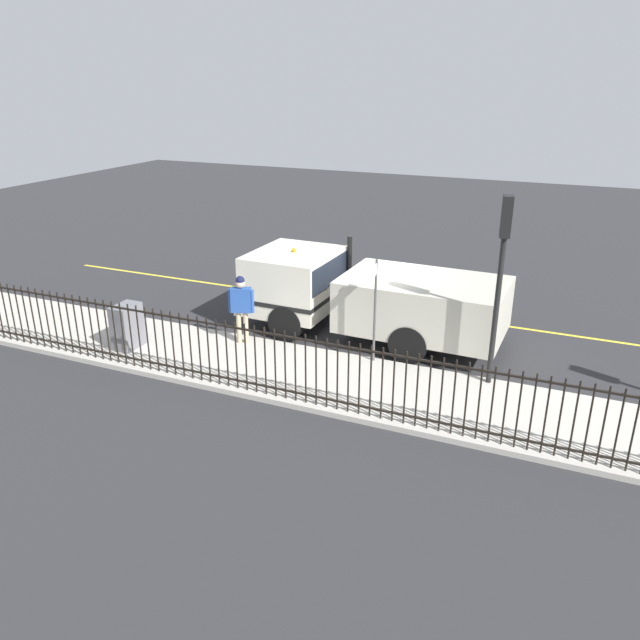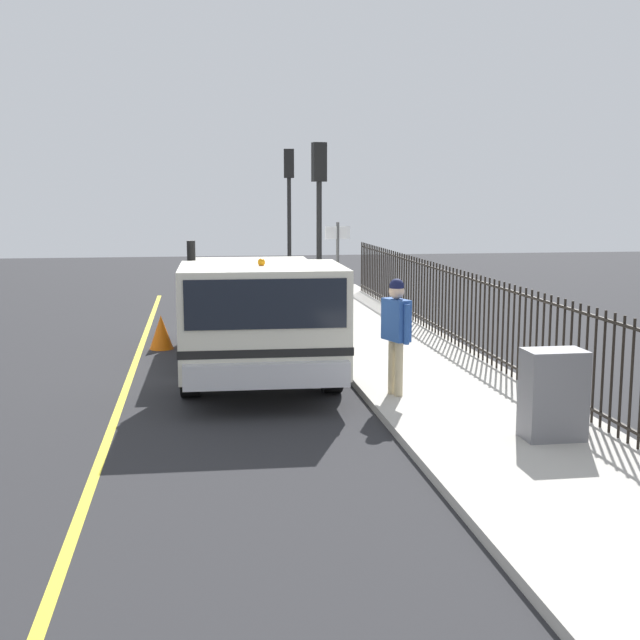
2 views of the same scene
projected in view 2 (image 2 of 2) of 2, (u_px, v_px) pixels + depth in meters
ground_plane at (239, 372)px, 14.67m from camera, size 57.28×57.28×0.00m
sidewalk_slab at (414, 363)px, 15.14m from camera, size 2.86×26.04×0.12m
lane_marking at (131, 375)px, 14.39m from camera, size 0.12×23.43×0.01m
work_truck at (256, 306)px, 14.34m from camera, size 2.66×7.01×2.41m
worker_standing at (396, 324)px, 12.30m from camera, size 0.38×0.62×1.79m
iron_fence at (480, 316)px, 15.20m from camera, size 0.04×22.17×1.56m
traffic_light_near at (319, 198)px, 18.03m from camera, size 0.33×0.26×4.17m
traffic_light_mid at (289, 193)px, 24.35m from camera, size 0.31×0.23×4.39m
utility_cabinet at (553, 394)px, 10.15m from camera, size 0.75×0.49×1.13m
traffic_cone at (161, 332)px, 16.80m from camera, size 0.49×0.49×0.71m
street_sign at (338, 273)px, 15.55m from camera, size 0.49×0.14×2.52m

